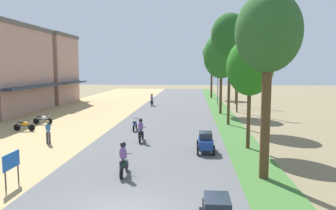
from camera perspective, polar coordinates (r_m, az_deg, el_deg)
The scene contains 19 objects.
shophouse_far at distance 52.17m, azimuth -21.13°, elevation 5.87°, with size 9.83×8.38×10.10m.
parked_motorbike_second at distance 29.26m, azimuth -23.62°, elevation -3.20°, with size 1.80×0.54×0.94m.
parked_motorbike_third at distance 32.08m, azimuth -20.86°, elevation -2.28°, with size 1.80×0.54×0.94m.
street_signboard at distance 15.87m, azimuth -25.52°, elevation -9.06°, with size 0.06×1.30×1.50m.
pedestrian_on_shoulder at distance 23.71m, azimuth -20.07°, elevation -4.19°, with size 0.39×0.29×1.62m.
median_tree_nearest at distance 15.64m, azimuth 16.99°, elevation 11.56°, with size 2.96×2.96×8.52m.
median_tree_second at distance 21.31m, azimuth 14.02°, elevation 6.36°, with size 2.93×2.93×6.98m.
median_tree_third at distance 30.16m, azimuth 10.70°, elevation 11.76°, with size 3.34×3.34×9.95m.
median_tree_fourth at distance 37.29m, azimuth 9.24°, elevation 8.45°, with size 4.00×4.00×9.05m.
median_tree_fifth at distance 56.93m, azimuth 7.62°, elevation 8.85°, with size 3.18×3.18×9.16m.
streetlamp_near at distance 46.17m, azimuth 8.66°, elevation 5.28°, with size 3.16×0.20×7.32m.
streetlamp_mid at distance 63.00m, azimuth 7.52°, elevation 5.87°, with size 3.16×0.20×7.90m.
utility_pole_near at distance 39.20m, azimuth 12.00°, elevation 6.31°, with size 1.80×0.20×9.98m.
utility_pole_far at distance 47.70m, azimuth 11.74°, elevation 6.20°, with size 1.80×0.20×9.80m.
car_hatchback_blue at distance 20.19m, azimuth 6.51°, elevation -6.28°, with size 1.04×2.00×1.23m.
motorbike_ahead_second at distance 15.93m, azimuth -7.69°, elevation -9.36°, with size 0.54×1.80×1.66m.
motorbike_ahead_third at distance 22.90m, azimuth -4.71°, elevation -4.46°, with size 0.54×1.80×1.66m.
motorbike_ahead_fourth at distance 27.22m, azimuth -5.75°, elevation -3.34°, with size 0.54×1.80×0.94m.
motorbike_ahead_fifth at distance 44.53m, azimuth -2.81°, elevation 0.86°, with size 0.54×1.80×1.66m.
Camera 1 is at (2.38, -10.76, 5.18)m, focal length 35.16 mm.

